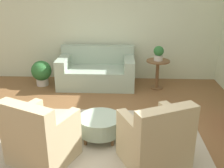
{
  "coord_description": "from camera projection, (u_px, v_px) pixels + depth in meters",
  "views": [
    {
      "loc": [
        0.34,
        -3.73,
        2.39
      ],
      "look_at": [
        0.15,
        0.55,
        0.75
      ],
      "focal_mm": 42.0,
      "sensor_mm": 36.0,
      "label": 1
    }
  ],
  "objects": [
    {
      "name": "armchair_left",
      "position": [
        40.0,
        138.0,
        3.66
      ],
      "size": [
        1.06,
        1.02,
        0.96
      ],
      "color": "#C6B289",
      "rests_on": "rug"
    },
    {
      "name": "wall_back",
      "position": [
        111.0,
        25.0,
        6.67
      ],
      "size": [
        9.93,
        0.12,
        2.8
      ],
      "color": "beige",
      "rests_on": "ground_plane"
    },
    {
      "name": "ottoman_table",
      "position": [
        100.0,
        124.0,
        4.25
      ],
      "size": [
        0.7,
        0.7,
        0.38
      ],
      "color": "#9EB29E",
      "rests_on": "rug"
    },
    {
      "name": "couch",
      "position": [
        97.0,
        72.0,
        6.51
      ],
      "size": [
        1.85,
        0.99,
        0.94
      ],
      "color": "#9EB29E",
      "rests_on": "ground_plane"
    },
    {
      "name": "rug",
      "position": [
        101.0,
        137.0,
        4.35
      ],
      "size": [
        3.31,
        2.03,
        0.01
      ],
      "color": "#B2A893",
      "rests_on": "ground_plane"
    },
    {
      "name": "potted_plant_on_side_table",
      "position": [
        159.0,
        53.0,
        6.11
      ],
      "size": [
        0.24,
        0.24,
        0.34
      ],
      "color": "beige",
      "rests_on": "side_table"
    },
    {
      "name": "ground_plane",
      "position": [
        101.0,
        138.0,
        4.35
      ],
      "size": [
        16.0,
        16.0,
        0.0
      ],
      "primitive_type": "plane",
      "color": "brown"
    },
    {
      "name": "potted_plant_floor",
      "position": [
        42.0,
        72.0,
        6.5
      ],
      "size": [
        0.5,
        0.5,
        0.63
      ],
      "color": "beige",
      "rests_on": "ground_plane"
    },
    {
      "name": "side_table",
      "position": [
        157.0,
        69.0,
        6.25
      ],
      "size": [
        0.55,
        0.55,
        0.7
      ],
      "color": "brown",
      "rests_on": "ground_plane"
    },
    {
      "name": "armchair_right",
      "position": [
        156.0,
        141.0,
        3.6
      ],
      "size": [
        1.06,
        1.02,
        0.96
      ],
      "color": "#C6B289",
      "rests_on": "rug"
    }
  ]
}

